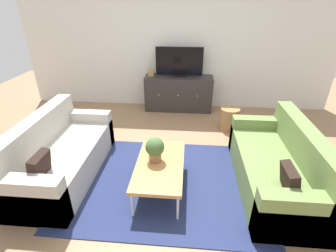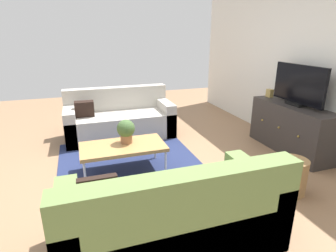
% 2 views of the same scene
% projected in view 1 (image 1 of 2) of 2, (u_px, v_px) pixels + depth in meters
% --- Properties ---
extents(ground_plane, '(10.00, 10.00, 0.00)m').
position_uv_depth(ground_plane, '(166.00, 175.00, 3.40)').
color(ground_plane, '#997251').
extents(wall_back, '(6.40, 0.12, 2.70)m').
position_uv_depth(wall_back, '(177.00, 42.00, 5.03)').
color(wall_back, silver).
rests_on(wall_back, ground_plane).
extents(area_rug, '(2.50, 1.90, 0.01)m').
position_uv_depth(area_rug, '(165.00, 181.00, 3.26)').
color(area_rug, navy).
rests_on(area_rug, ground_plane).
extents(couch_left_side, '(0.81, 1.79, 0.82)m').
position_uv_depth(couch_left_side, '(58.00, 157.00, 3.28)').
color(couch_left_side, '#B2ADA3').
rests_on(couch_left_side, ground_plane).
extents(couch_right_side, '(0.81, 1.79, 0.82)m').
position_uv_depth(couch_right_side, '(280.00, 168.00, 3.07)').
color(couch_right_side, olive).
rests_on(couch_right_side, ground_plane).
extents(coffee_table, '(0.57, 1.06, 0.38)m').
position_uv_depth(coffee_table, '(160.00, 166.00, 3.01)').
color(coffee_table, '#B7844C').
rests_on(coffee_table, ground_plane).
extents(potted_plant, '(0.23, 0.23, 0.31)m').
position_uv_depth(potted_plant, '(155.00, 149.00, 2.97)').
color(potted_plant, '#936042').
rests_on(potted_plant, coffee_table).
extents(tv_console, '(1.39, 0.47, 0.72)m').
position_uv_depth(tv_console, '(179.00, 93.00, 5.23)').
color(tv_console, '#332D2B').
rests_on(tv_console, ground_plane).
extents(flat_screen_tv, '(0.94, 0.16, 0.59)m').
position_uv_depth(flat_screen_tv, '(179.00, 62.00, 4.95)').
color(flat_screen_tv, black).
rests_on(flat_screen_tv, tv_console).
extents(mantel_clock, '(0.11, 0.07, 0.13)m').
position_uv_depth(mantel_clock, '(151.00, 73.00, 5.08)').
color(mantel_clock, tan).
rests_on(mantel_clock, tv_console).
extents(wicker_basket, '(0.34, 0.34, 0.40)m').
position_uv_depth(wicker_basket, '(229.00, 119.00, 4.50)').
color(wicker_basket, '#9E7547').
rests_on(wicker_basket, ground_plane).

